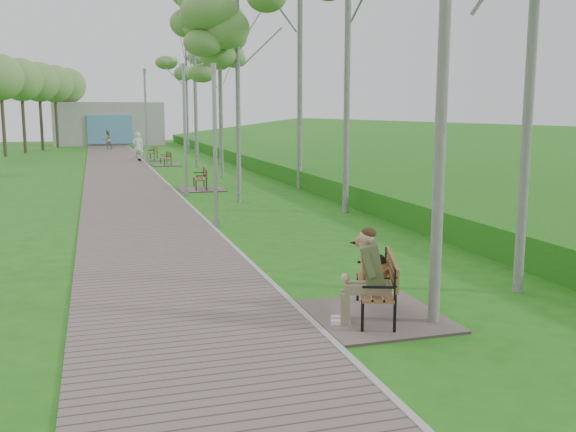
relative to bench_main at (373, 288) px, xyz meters
name	(u,v)px	position (x,y,z in m)	size (l,w,h in m)	color
ground	(245,259)	(-0.95, 4.54, -0.48)	(120.00, 120.00, 0.00)	#1F6616
walkway	(120,172)	(-2.70, 26.04, -0.46)	(3.50, 67.00, 0.04)	#715E5B
kerb	(154,171)	(-0.95, 26.04, -0.46)	(0.10, 67.00, 0.05)	#999993
embankment	(372,168)	(11.05, 24.54, -0.48)	(14.00, 70.00, 1.60)	#36841F
building_north	(109,124)	(-2.45, 55.51, 1.51)	(10.00, 5.20, 4.00)	#9E9E99
bench_main	(373,288)	(0.00, 0.00, 0.00)	(1.95, 2.17, 1.70)	#715E5B
bench_second	(200,185)	(0.11, 17.14, -0.28)	(1.77, 1.97, 1.09)	#715E5B
bench_third	(166,162)	(0.07, 29.60, -0.30)	(1.62, 1.80, 1.00)	#715E5B
bench_far	(152,157)	(-0.33, 33.91, -0.26)	(1.91, 2.12, 1.17)	#715E5B
lamp_post_near	(215,152)	(-0.83, 8.56, 1.58)	(0.17, 0.17, 4.40)	gray
lamp_post_second	(185,135)	(-0.71, 15.31, 1.79)	(0.19, 0.19, 4.86)	gray
lamp_post_third	(146,119)	(-0.83, 31.71, 2.18)	(0.22, 0.22, 5.70)	gray
pedestrian_near	(138,147)	(-1.25, 33.37, 0.45)	(0.68, 0.44, 1.85)	white
pedestrian_far	(108,140)	(-2.81, 47.41, 0.33)	(0.79, 0.62, 1.62)	gray
birch_near_a	(237,23)	(0.86, 13.27, 5.60)	(2.76, 2.76, 7.75)	silver
birch_mid_a	(213,15)	(1.22, 19.61, 6.77)	(2.31, 2.31, 9.24)	silver
birch_mid_c	(220,53)	(1.85, 21.43, 5.33)	(2.31, 2.31, 7.40)	silver
birch_far_a	(219,45)	(3.26, 29.09, 6.47)	(2.68, 2.68, 8.85)	silver
birch_far_b	(194,21)	(1.59, 27.58, 7.57)	(2.90, 2.90, 10.25)	silver
birch_far_c	(186,56)	(3.10, 41.66, 6.84)	(2.82, 2.82, 9.32)	silver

